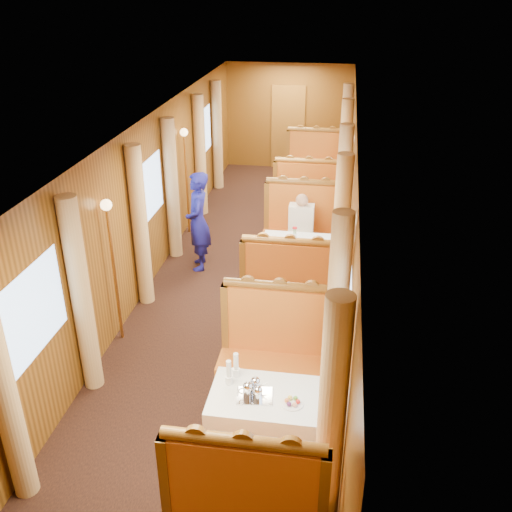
% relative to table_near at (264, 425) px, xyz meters
% --- Properties ---
extents(floor, '(3.00, 12.00, 0.01)m').
position_rel_table_near_xyz_m(floor, '(-0.75, 3.50, -0.38)').
color(floor, black).
rests_on(floor, ground).
extents(ceiling, '(3.00, 12.00, 0.01)m').
position_rel_table_near_xyz_m(ceiling, '(-0.75, 3.50, 2.12)').
color(ceiling, silver).
rests_on(ceiling, wall_left).
extents(wall_far, '(3.00, 0.01, 2.50)m').
position_rel_table_near_xyz_m(wall_far, '(-0.75, 9.50, 0.88)').
color(wall_far, brown).
rests_on(wall_far, floor).
extents(wall_left, '(0.01, 12.00, 2.50)m').
position_rel_table_near_xyz_m(wall_left, '(-2.25, 3.50, 0.88)').
color(wall_left, brown).
rests_on(wall_left, floor).
extents(wall_right, '(0.01, 12.00, 2.50)m').
position_rel_table_near_xyz_m(wall_right, '(0.75, 3.50, 0.88)').
color(wall_right, brown).
rests_on(wall_right, floor).
extents(doorway_far, '(0.80, 0.04, 2.00)m').
position_rel_table_near_xyz_m(doorway_far, '(-0.75, 9.47, 0.62)').
color(doorway_far, '#8E5B20').
rests_on(doorway_far, floor).
extents(table_near, '(1.05, 0.72, 0.75)m').
position_rel_table_near_xyz_m(table_near, '(0.00, 0.00, 0.00)').
color(table_near, white).
rests_on(table_near, floor).
extents(banquette_near_fwd, '(1.30, 0.55, 1.34)m').
position_rel_table_near_xyz_m(banquette_near_fwd, '(0.00, -1.01, 0.05)').
color(banquette_near_fwd, '#B93F14').
rests_on(banquette_near_fwd, floor).
extents(banquette_near_aft, '(1.30, 0.55, 1.34)m').
position_rel_table_near_xyz_m(banquette_near_aft, '(0.00, 1.01, 0.05)').
color(banquette_near_aft, '#B93F14').
rests_on(banquette_near_aft, floor).
extents(table_mid, '(1.05, 0.72, 0.75)m').
position_rel_table_near_xyz_m(table_mid, '(0.00, 3.50, 0.00)').
color(table_mid, white).
rests_on(table_mid, floor).
extents(banquette_mid_fwd, '(1.30, 0.55, 1.34)m').
position_rel_table_near_xyz_m(banquette_mid_fwd, '(0.00, 2.49, 0.05)').
color(banquette_mid_fwd, '#B93F14').
rests_on(banquette_mid_fwd, floor).
extents(banquette_mid_aft, '(1.30, 0.55, 1.34)m').
position_rel_table_near_xyz_m(banquette_mid_aft, '(0.00, 4.51, 0.05)').
color(banquette_mid_aft, '#B93F14').
rests_on(banquette_mid_aft, floor).
extents(table_far, '(1.05, 0.72, 0.75)m').
position_rel_table_near_xyz_m(table_far, '(0.00, 7.00, 0.00)').
color(table_far, white).
rests_on(table_far, floor).
extents(banquette_far_fwd, '(1.30, 0.55, 1.34)m').
position_rel_table_near_xyz_m(banquette_far_fwd, '(0.00, 5.99, 0.05)').
color(banquette_far_fwd, '#B93F14').
rests_on(banquette_far_fwd, floor).
extents(banquette_far_aft, '(1.30, 0.55, 1.34)m').
position_rel_table_near_xyz_m(banquette_far_aft, '(0.00, 8.01, 0.05)').
color(banquette_far_aft, '#B93F14').
rests_on(banquette_far_aft, floor).
extents(tea_tray, '(0.37, 0.30, 0.01)m').
position_rel_table_near_xyz_m(tea_tray, '(-0.09, -0.04, 0.38)').
color(tea_tray, silver).
rests_on(tea_tray, table_near).
extents(teapot_left, '(0.19, 0.16, 0.13)m').
position_rel_table_near_xyz_m(teapot_left, '(-0.15, -0.06, 0.44)').
color(teapot_left, silver).
rests_on(teapot_left, tea_tray).
extents(teapot_right, '(0.17, 0.15, 0.12)m').
position_rel_table_near_xyz_m(teapot_right, '(-0.05, -0.09, 0.44)').
color(teapot_right, silver).
rests_on(teapot_right, tea_tray).
extents(teapot_back, '(0.18, 0.15, 0.13)m').
position_rel_table_near_xyz_m(teapot_back, '(-0.09, 0.02, 0.44)').
color(teapot_back, silver).
rests_on(teapot_back, tea_tray).
extents(fruit_plate, '(0.21, 0.21, 0.05)m').
position_rel_table_near_xyz_m(fruit_plate, '(0.27, -0.09, 0.39)').
color(fruit_plate, white).
rests_on(fruit_plate, table_near).
extents(cup_inboard, '(0.08, 0.08, 0.26)m').
position_rel_table_near_xyz_m(cup_inboard, '(-0.37, 0.12, 0.48)').
color(cup_inboard, white).
rests_on(cup_inboard, table_near).
extents(cup_outboard, '(0.08, 0.08, 0.26)m').
position_rel_table_near_xyz_m(cup_outboard, '(-0.32, 0.24, 0.48)').
color(cup_outboard, white).
rests_on(cup_outboard, table_near).
extents(rose_vase_mid, '(0.06, 0.06, 0.36)m').
position_rel_table_near_xyz_m(rose_vase_mid, '(-0.04, 3.47, 0.55)').
color(rose_vase_mid, silver).
rests_on(rose_vase_mid, table_mid).
extents(rose_vase_far, '(0.06, 0.06, 0.36)m').
position_rel_table_near_xyz_m(rose_vase_far, '(0.04, 7.00, 0.55)').
color(rose_vase_far, silver).
rests_on(rose_vase_far, table_far).
extents(window_left_near, '(0.01, 1.20, 0.90)m').
position_rel_table_near_xyz_m(window_left_near, '(-2.24, 0.00, 1.07)').
color(window_left_near, '#8CADD8').
rests_on(window_left_near, wall_left).
extents(curtain_left_near_a, '(0.22, 0.22, 2.35)m').
position_rel_table_near_xyz_m(curtain_left_near_a, '(-2.13, -0.78, 0.80)').
color(curtain_left_near_a, tan).
rests_on(curtain_left_near_a, floor).
extents(curtain_left_near_b, '(0.22, 0.22, 2.35)m').
position_rel_table_near_xyz_m(curtain_left_near_b, '(-2.13, 0.78, 0.80)').
color(curtain_left_near_b, tan).
rests_on(curtain_left_near_b, floor).
extents(window_right_near, '(0.01, 1.20, 0.90)m').
position_rel_table_near_xyz_m(window_right_near, '(0.74, 0.00, 1.07)').
color(window_right_near, '#8CADD8').
rests_on(window_right_near, wall_right).
extents(curtain_right_near_a, '(0.22, 0.22, 2.35)m').
position_rel_table_near_xyz_m(curtain_right_near_a, '(0.63, -0.78, 0.80)').
color(curtain_right_near_a, tan).
rests_on(curtain_right_near_a, floor).
extents(curtain_right_near_b, '(0.22, 0.22, 2.35)m').
position_rel_table_near_xyz_m(curtain_right_near_b, '(0.63, 0.78, 0.80)').
color(curtain_right_near_b, tan).
rests_on(curtain_right_near_b, floor).
extents(window_left_mid, '(0.01, 1.20, 0.90)m').
position_rel_table_near_xyz_m(window_left_mid, '(-2.24, 3.50, 1.07)').
color(window_left_mid, '#8CADD8').
rests_on(window_left_mid, wall_left).
extents(curtain_left_mid_a, '(0.22, 0.22, 2.35)m').
position_rel_table_near_xyz_m(curtain_left_mid_a, '(-2.13, 2.72, 0.80)').
color(curtain_left_mid_a, tan).
rests_on(curtain_left_mid_a, floor).
extents(curtain_left_mid_b, '(0.22, 0.22, 2.35)m').
position_rel_table_near_xyz_m(curtain_left_mid_b, '(-2.13, 4.28, 0.80)').
color(curtain_left_mid_b, tan).
rests_on(curtain_left_mid_b, floor).
extents(window_right_mid, '(0.01, 1.20, 0.90)m').
position_rel_table_near_xyz_m(window_right_mid, '(0.74, 3.50, 1.07)').
color(window_right_mid, '#8CADD8').
rests_on(window_right_mid, wall_right).
extents(curtain_right_mid_a, '(0.22, 0.22, 2.35)m').
position_rel_table_near_xyz_m(curtain_right_mid_a, '(0.63, 2.72, 0.80)').
color(curtain_right_mid_a, tan).
rests_on(curtain_right_mid_a, floor).
extents(curtain_right_mid_b, '(0.22, 0.22, 2.35)m').
position_rel_table_near_xyz_m(curtain_right_mid_b, '(0.63, 4.28, 0.80)').
color(curtain_right_mid_b, tan).
rests_on(curtain_right_mid_b, floor).
extents(window_left_far, '(0.01, 1.20, 0.90)m').
position_rel_table_near_xyz_m(window_left_far, '(-2.24, 7.00, 1.07)').
color(window_left_far, '#8CADD8').
rests_on(window_left_far, wall_left).
extents(curtain_left_far_a, '(0.22, 0.22, 2.35)m').
position_rel_table_near_xyz_m(curtain_left_far_a, '(-2.13, 6.22, 0.80)').
color(curtain_left_far_a, tan).
rests_on(curtain_left_far_a, floor).
extents(curtain_left_far_b, '(0.22, 0.22, 2.35)m').
position_rel_table_near_xyz_m(curtain_left_far_b, '(-2.13, 7.78, 0.80)').
color(curtain_left_far_b, tan).
rests_on(curtain_left_far_b, floor).
extents(window_right_far, '(0.01, 1.20, 0.90)m').
position_rel_table_near_xyz_m(window_right_far, '(0.74, 7.00, 1.07)').
color(window_right_far, '#8CADD8').
rests_on(window_right_far, wall_right).
extents(curtain_right_far_a, '(0.22, 0.22, 2.35)m').
position_rel_table_near_xyz_m(curtain_right_far_a, '(0.63, 6.22, 0.80)').
color(curtain_right_far_a, tan).
rests_on(curtain_right_far_a, floor).
extents(curtain_right_far_b, '(0.22, 0.22, 2.35)m').
position_rel_table_near_xyz_m(curtain_right_far_b, '(0.63, 7.78, 0.80)').
color(curtain_right_far_b, tan).
rests_on(curtain_right_far_b, floor).
extents(sconce_left_fore, '(0.14, 0.14, 1.95)m').
position_rel_table_near_xyz_m(sconce_left_fore, '(-2.15, 1.75, 1.01)').
color(sconce_left_fore, '#BF8C3F').
rests_on(sconce_left_fore, floor).
extents(sconce_right_fore, '(0.14, 0.14, 1.95)m').
position_rel_table_near_xyz_m(sconce_right_fore, '(0.65, 1.75, 1.01)').
color(sconce_right_fore, '#BF8C3F').
rests_on(sconce_right_fore, floor).
extents(sconce_left_aft, '(0.14, 0.14, 1.95)m').
position_rel_table_near_xyz_m(sconce_left_aft, '(-2.15, 5.25, 1.01)').
color(sconce_left_aft, '#BF8C3F').
rests_on(sconce_left_aft, floor).
extents(sconce_right_aft, '(0.14, 0.14, 1.95)m').
position_rel_table_near_xyz_m(sconce_right_aft, '(0.65, 5.25, 1.01)').
color(sconce_right_aft, '#BF8C3F').
rests_on(sconce_right_aft, floor).
extents(steward, '(0.51, 0.66, 1.62)m').
position_rel_table_near_xyz_m(steward, '(-1.61, 3.89, 0.43)').
color(steward, navy).
rests_on(steward, floor).
extents(passenger, '(0.40, 0.44, 0.76)m').
position_rel_table_near_xyz_m(passenger, '(-0.00, 4.26, 0.37)').
color(passenger, beige).
rests_on(passenger, banquette_mid_aft).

